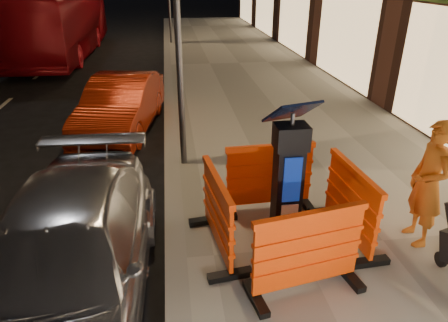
{
  "coord_description": "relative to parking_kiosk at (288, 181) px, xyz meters",
  "views": [
    {
      "loc": [
        0.06,
        -4.37,
        3.71
      ],
      "look_at": [
        0.8,
        1.0,
        1.1
      ],
      "focal_mm": 32.0,
      "sensor_mm": 36.0,
      "label": 1
    }
  ],
  "objects": [
    {
      "name": "ground_plane",
      "position": [
        -1.55,
        -0.16,
        -1.16
      ],
      "size": [
        120.0,
        120.0,
        0.0
      ],
      "primitive_type": "plane",
      "color": "black",
      "rests_on": "ground"
    },
    {
      "name": "sidewalk",
      "position": [
        1.45,
        -0.16,
        -1.08
      ],
      "size": [
        6.0,
        60.0,
        0.15
      ],
      "primitive_type": "cube",
      "color": "gray",
      "rests_on": "ground"
    },
    {
      "name": "kerb",
      "position": [
        -1.55,
        -0.16,
        -1.08
      ],
      "size": [
        0.3,
        60.0,
        0.15
      ],
      "primitive_type": "cube",
      "color": "slate",
      "rests_on": "ground"
    },
    {
      "name": "parking_kiosk",
      "position": [
        0.0,
        0.0,
        0.0
      ],
      "size": [
        0.69,
        0.69,
        2.01
      ],
      "primitive_type": "cube",
      "rotation": [
        0.0,
        0.0,
        0.09
      ],
      "color": "black",
      "rests_on": "sidewalk"
    },
    {
      "name": "barrier_front",
      "position": [
        0.0,
        -0.95,
        -0.45
      ],
      "size": [
        1.52,
        0.84,
        1.12
      ],
      "primitive_type": "cube",
      "rotation": [
        0.0,
        0.0,
        0.18
      ],
      "color": "#FF4208",
      "rests_on": "sidewalk"
    },
    {
      "name": "barrier_back",
      "position": [
        0.0,
        0.95,
        -0.45
      ],
      "size": [
        1.46,
        0.65,
        1.12
      ],
      "primitive_type": "cube",
      "rotation": [
        0.0,
        0.0,
        0.04
      ],
      "color": "#FF4208",
      "rests_on": "sidewalk"
    },
    {
      "name": "barrier_kerbside",
      "position": [
        -0.95,
        0.0,
        -0.45
      ],
      "size": [
        0.77,
        1.51,
        1.12
      ],
      "primitive_type": "cube",
      "rotation": [
        0.0,
        0.0,
        1.7
      ],
      "color": "#FF4208",
      "rests_on": "sidewalk"
    },
    {
      "name": "barrier_bldgside",
      "position": [
        0.95,
        0.0,
        -0.45
      ],
      "size": [
        0.68,
        1.47,
        1.12
      ],
      "primitive_type": "cube",
      "rotation": [
        0.0,
        0.0,
        1.63
      ],
      "color": "#FF4208",
      "rests_on": "sidewalk"
    },
    {
      "name": "car_silver",
      "position": [
        -2.81,
        -0.73,
        -1.16
      ],
      "size": [
        2.08,
        4.83,
        1.39
      ],
      "primitive_type": "imported",
      "rotation": [
        0.0,
        0.0,
        -0.03
      ],
      "color": "silver",
      "rests_on": "ground"
    },
    {
      "name": "car_red",
      "position": [
        -2.72,
        5.27,
        -1.16
      ],
      "size": [
        2.1,
        4.28,
        1.35
      ],
      "primitive_type": "imported",
      "rotation": [
        0.0,
        0.0,
        -0.17
      ],
      "color": "maroon",
      "rests_on": "ground"
    },
    {
      "name": "bus_doubledecker",
      "position": [
        -6.36,
        15.69,
        -1.16
      ],
      "size": [
        2.65,
        11.23,
        3.13
      ],
      "primitive_type": "imported",
      "rotation": [
        0.0,
        0.0,
        0.0
      ],
      "color": "maroon",
      "rests_on": "ground"
    },
    {
      "name": "man",
      "position": [
        1.93,
        -0.19,
        -0.09
      ],
      "size": [
        0.47,
        0.69,
        1.83
      ],
      "primitive_type": "imported",
      "rotation": [
        0.0,
        0.0,
        -1.62
      ],
      "color": "#A25015",
      "rests_on": "sidewalk"
    },
    {
      "name": "street_lamp_mid",
      "position": [
        -1.3,
        2.84,
        1.99
      ],
      "size": [
        0.12,
        0.12,
        6.0
      ],
      "primitive_type": "cylinder",
      "color": "#3F3F44",
      "rests_on": "sidewalk"
    }
  ]
}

